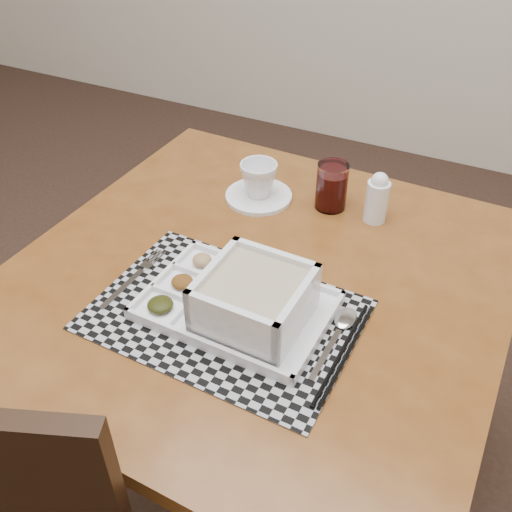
# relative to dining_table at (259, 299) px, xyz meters

# --- Properties ---
(dining_table) EXTENTS (0.93, 0.93, 0.68)m
(dining_table) POSITION_rel_dining_table_xyz_m (0.00, 0.00, 0.00)
(dining_table) COLOR #5C2F10
(dining_table) RESTS_ON ground
(placemat) EXTENTS (0.46, 0.33, 0.00)m
(placemat) POSITION_rel_dining_table_xyz_m (-0.00, -0.13, 0.07)
(placemat) COLOR #9E9EA5
(placemat) RESTS_ON dining_table
(serving_tray) EXTENTS (0.33, 0.23, 0.10)m
(serving_tray) POSITION_rel_dining_table_xyz_m (0.04, -0.12, 0.11)
(serving_tray) COLOR white
(serving_tray) RESTS_ON placemat
(fork) EXTENTS (0.02, 0.19, 0.00)m
(fork) POSITION_rel_dining_table_xyz_m (-0.20, -0.12, 0.07)
(fork) COLOR silver
(fork) RESTS_ON placemat
(spoon) EXTENTS (0.04, 0.18, 0.01)m
(spoon) POSITION_rel_dining_table_xyz_m (0.19, -0.06, 0.08)
(spoon) COLOR silver
(spoon) RESTS_ON placemat
(chopsticks) EXTENTS (0.02, 0.24, 0.01)m
(chopsticks) POSITION_rel_dining_table_xyz_m (0.21, -0.13, 0.08)
(chopsticks) COLOR black
(chopsticks) RESTS_ON placemat
(saucer) EXTENTS (0.15, 0.15, 0.01)m
(saucer) POSITION_rel_dining_table_xyz_m (-0.11, 0.23, 0.07)
(saucer) COLOR white
(saucer) RESTS_ON dining_table
(cup) EXTENTS (0.11, 0.11, 0.08)m
(cup) POSITION_rel_dining_table_xyz_m (-0.11, 0.23, 0.12)
(cup) COLOR white
(cup) RESTS_ON saucer
(juice_glass) EXTENTS (0.07, 0.07, 0.10)m
(juice_glass) POSITION_rel_dining_table_xyz_m (0.04, 0.27, 0.12)
(juice_glass) COLOR white
(juice_glass) RESTS_ON dining_table
(creamer_bottle) EXTENTS (0.05, 0.05, 0.11)m
(creamer_bottle) POSITION_rel_dining_table_xyz_m (0.14, 0.27, 0.12)
(creamer_bottle) COLOR white
(creamer_bottle) RESTS_ON dining_table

